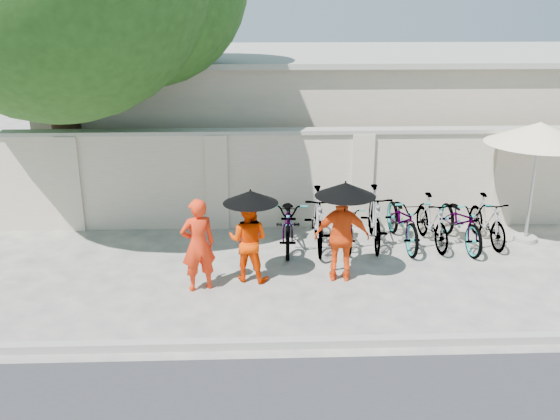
{
  "coord_description": "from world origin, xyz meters",
  "views": [
    {
      "loc": [
        -0.16,
        -9.31,
        4.64
      ],
      "look_at": [
        0.22,
        1.0,
        1.1
      ],
      "focal_mm": 40.0,
      "sensor_mm": 36.0,
      "label": 1
    }
  ],
  "objects_px": {
    "monk_center": "(248,240)",
    "patio_umbrella": "(539,134)",
    "monk_right": "(342,237)",
    "monk_left": "(198,245)"
  },
  "relations": [
    {
      "from": "monk_right",
      "to": "patio_umbrella",
      "type": "xyz_separation_m",
      "value": [
        3.93,
        1.65,
        1.38
      ]
    },
    {
      "from": "monk_center",
      "to": "monk_left",
      "type": "bearing_deg",
      "value": 38.93
    },
    {
      "from": "monk_center",
      "to": "patio_umbrella",
      "type": "distance_m",
      "value": 5.92
    },
    {
      "from": "monk_right",
      "to": "patio_umbrella",
      "type": "height_order",
      "value": "patio_umbrella"
    },
    {
      "from": "monk_left",
      "to": "monk_right",
      "type": "height_order",
      "value": "monk_left"
    },
    {
      "from": "monk_right",
      "to": "patio_umbrella",
      "type": "distance_m",
      "value": 4.48
    },
    {
      "from": "monk_left",
      "to": "monk_right",
      "type": "bearing_deg",
      "value": 166.14
    },
    {
      "from": "monk_left",
      "to": "monk_right",
      "type": "xyz_separation_m",
      "value": [
        2.4,
        0.28,
        -0.0
      ]
    },
    {
      "from": "monk_center",
      "to": "monk_right",
      "type": "bearing_deg",
      "value": -166.26
    },
    {
      "from": "patio_umbrella",
      "to": "monk_center",
      "type": "bearing_deg",
      "value": -163.99
    }
  ]
}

